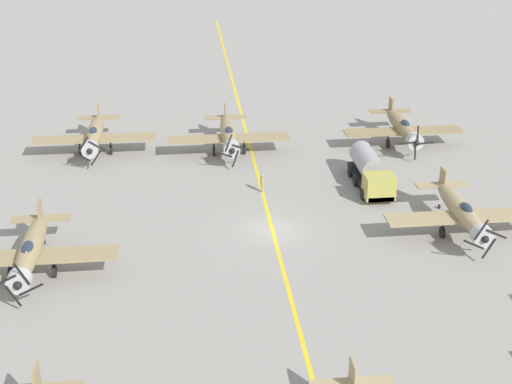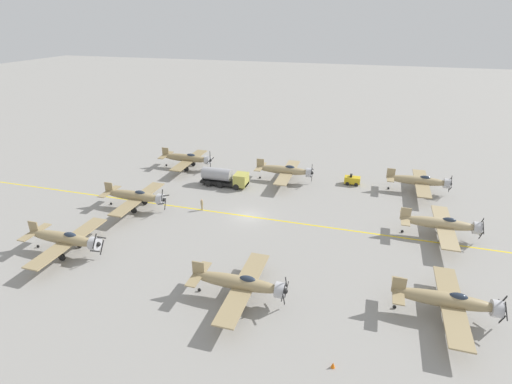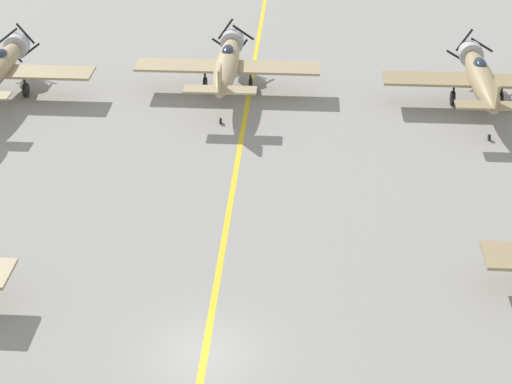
% 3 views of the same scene
% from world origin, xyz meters
% --- Properties ---
extents(ground_plane, '(400.00, 400.00, 0.00)m').
position_xyz_m(ground_plane, '(0.00, 0.00, 0.00)').
color(ground_plane, gray).
extents(taxiway_stripe, '(0.30, 160.00, 0.01)m').
position_xyz_m(taxiway_stripe, '(0.00, 0.00, 0.00)').
color(taxiway_stripe, yellow).
rests_on(taxiway_stripe, ground).
extents(airplane_far_center, '(12.00, 9.98, 3.65)m').
position_xyz_m(airplane_far_center, '(-1.42, 25.57, 2.01)').
color(airplane_far_center, tan).
rests_on(airplane_far_center, ground).
extents(airplane_far_right, '(12.00, 9.98, 3.65)m').
position_xyz_m(airplane_far_right, '(14.57, 24.30, 2.01)').
color(airplane_far_right, '#9A865D').
rests_on(airplane_far_right, ground).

